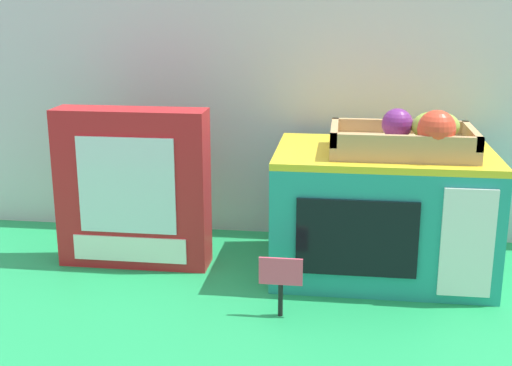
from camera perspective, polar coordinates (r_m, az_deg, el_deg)
name	(u,v)px	position (r m, az deg, el deg)	size (l,w,h in m)	color
ground_plane	(309,267)	(1.30, 4.51, -7.11)	(1.70, 1.70, 0.00)	#219E54
display_back_panel	(318,103)	(1.43, 5.22, 6.72)	(1.61, 0.03, 0.57)	silver
toy_microwave	(382,212)	(1.27, 10.54, -2.39)	(0.39, 0.27, 0.23)	teal
food_groups_crate	(410,138)	(1.21, 12.88, 3.72)	(0.25, 0.16, 0.09)	tan
cookie_set_box	(133,188)	(1.29, -10.32, -0.45)	(0.29, 0.08, 0.30)	red
price_sign	(281,278)	(1.09, 2.09, -7.97)	(0.07, 0.01, 0.10)	black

